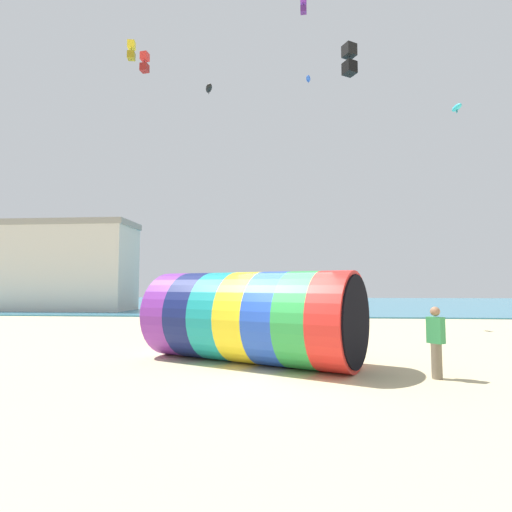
{
  "coord_description": "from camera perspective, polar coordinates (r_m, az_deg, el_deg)",
  "views": [
    {
      "loc": [
        0.19,
        -9.78,
        2.17
      ],
      "look_at": [
        -0.93,
        3.6,
        3.16
      ],
      "focal_mm": 28.0,
      "sensor_mm": 36.0,
      "label": 1
    }
  ],
  "objects": [
    {
      "name": "kite_purple_box",
      "position": [
        23.03,
        6.8,
        32.01
      ],
      "size": [
        0.31,
        0.31,
        0.84
      ],
      "color": "purple"
    },
    {
      "name": "giant_inflatable_tube",
      "position": [
        11.46,
        -0.74,
        -8.69
      ],
      "size": [
        6.57,
        4.86,
        2.55
      ],
      "color": "purple",
      "rests_on": "ground"
    },
    {
      "name": "ground_plane",
      "position": [
        10.02,
        3.75,
        -16.7
      ],
      "size": [
        120.0,
        120.0,
        0.0
      ],
      "primitive_type": "plane",
      "color": "#CCBA8C"
    },
    {
      "name": "promenade_building",
      "position": [
        37.71,
        -27.35,
        -1.32
      ],
      "size": [
        14.07,
        4.37,
        7.49
      ],
      "color": "beige",
      "rests_on": "ground"
    },
    {
      "name": "kite_blue_parafoil",
      "position": [
        25.01,
        7.48,
        23.81
      ],
      "size": [
        0.37,
        0.71,
        0.37
      ],
      "color": "blue"
    },
    {
      "name": "kite_cyan_parafoil",
      "position": [
        22.51,
        26.75,
        18.41
      ],
      "size": [
        0.44,
        0.79,
        0.43
      ],
      "color": "#2DB2C6"
    },
    {
      "name": "kite_red_box",
      "position": [
        28.32,
        -15.63,
        25.1
      ],
      "size": [
        0.51,
        0.51,
        1.28
      ],
      "color": "red"
    },
    {
      "name": "kite_yellow_box",
      "position": [
        30.46,
        -17.38,
        26.23
      ],
      "size": [
        0.52,
        0.52,
        1.3
      ],
      "color": "yellow"
    },
    {
      "name": "kite_black_box",
      "position": [
        23.73,
        13.19,
        25.66
      ],
      "size": [
        0.81,
        0.81,
        1.69
      ],
      "color": "black"
    },
    {
      "name": "kite_black_parafoil",
      "position": [
        31.75,
        -6.75,
        22.71
      ],
      "size": [
        0.94,
        1.33,
        0.68
      ],
      "color": "black"
    },
    {
      "name": "sea",
      "position": [
        46.78,
        4.6,
        -6.78
      ],
      "size": [
        120.0,
        40.0,
        0.1
      ],
      "primitive_type": "cube",
      "color": "teal",
      "rests_on": "ground"
    },
    {
      "name": "kite_handler",
      "position": [
        10.43,
        24.33,
        -11.11
      ],
      "size": [
        0.4,
        0.42,
        1.67
      ],
      "color": "#726651",
      "rests_on": "ground"
    }
  ]
}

